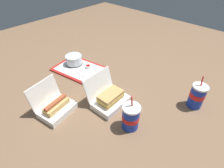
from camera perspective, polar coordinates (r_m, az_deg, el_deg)
The scene contains 10 objects.
ground_plane at distance 1.15m, azimuth -1.66°, elevation -2.77°, with size 3.20×3.20×0.00m, color brown.
food_tray at distance 1.37m, azimuth -10.72°, elevation 4.84°, with size 0.41×0.32×0.01m.
cake_container at distance 1.41m, azimuth -12.31°, elevation 7.65°, with size 0.13×0.13×0.07m.
ketchup_cup at distance 1.35m, azimuth -7.83°, elevation 5.63°, with size 0.04×0.04×0.02m.
napkin_stack at distance 1.37m, azimuth -7.50°, elevation 5.42°, with size 0.10×0.10×0.00m, color white.
plastic_fork at distance 1.31m, azimuth -10.78°, elevation 3.37°, with size 0.11×0.01×0.01m, color white.
clamshell_hotdog_center at distance 1.05m, azimuth -17.99°, elevation -7.02°, with size 0.20×0.22×0.18m.
clamshell_sandwich_back at distance 1.04m, azimuth -0.90°, elevation -4.76°, with size 0.20×0.21×0.18m.
soda_cup_back at distance 0.91m, azimuth 6.12°, elevation -10.64°, with size 0.09×0.09×0.21m.
soda_cup_corner at distance 1.12m, azimuth 26.00°, elevation -3.49°, with size 0.09×0.09×0.21m.
Camera 1 is at (-0.61, 0.60, 0.76)m, focal length 28.00 mm.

